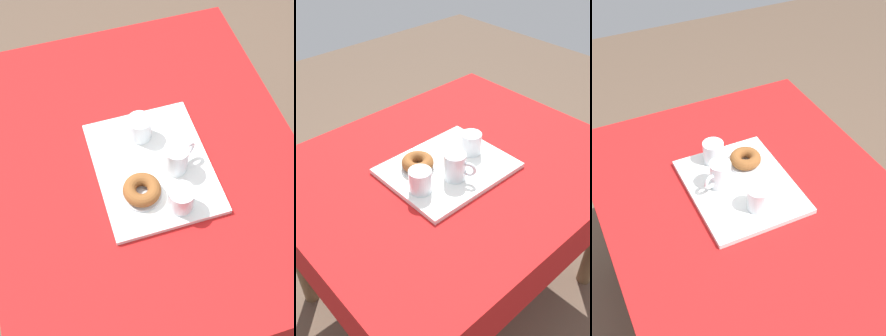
# 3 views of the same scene
# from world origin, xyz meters

# --- Properties ---
(ground_plane) EXTENTS (6.00, 6.00, 0.00)m
(ground_plane) POSITION_xyz_m (0.00, 0.00, 0.00)
(ground_plane) COLOR brown
(dining_table) EXTENTS (1.19, 0.98, 0.74)m
(dining_table) POSITION_xyz_m (0.00, 0.00, 0.64)
(dining_table) COLOR red
(dining_table) RESTS_ON ground
(serving_tray) EXTENTS (0.42, 0.34, 0.02)m
(serving_tray) POSITION_xyz_m (-0.04, -0.02, 0.75)
(serving_tray) COLOR white
(serving_tray) RESTS_ON dining_table
(tea_mug_left) EXTENTS (0.07, 0.11, 0.10)m
(tea_mug_left) POSITION_xyz_m (-0.07, -0.08, 0.80)
(tea_mug_left) COLOR white
(tea_mug_left) RESTS_ON serving_tray
(water_glass_near) EXTENTS (0.07, 0.07, 0.08)m
(water_glass_near) POSITION_xyz_m (0.08, -0.01, 0.79)
(water_glass_near) COLOR white
(water_glass_near) RESTS_ON serving_tray
(water_glass_far) EXTENTS (0.07, 0.07, 0.08)m
(water_glass_far) POSITION_xyz_m (-0.19, -0.05, 0.79)
(water_glass_far) COLOR white
(water_glass_far) RESTS_ON serving_tray
(donut_plate_left) EXTENTS (0.12, 0.12, 0.01)m
(donut_plate_left) POSITION_xyz_m (-0.13, 0.04, 0.76)
(donut_plate_left) COLOR silver
(donut_plate_left) RESTS_ON serving_tray
(sugar_donut_left) EXTENTS (0.11, 0.11, 0.04)m
(sugar_donut_left) POSITION_xyz_m (-0.13, 0.04, 0.78)
(sugar_donut_left) COLOR brown
(sugar_donut_left) RESTS_ON donut_plate_left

